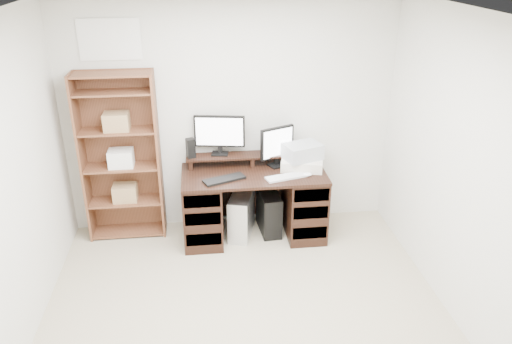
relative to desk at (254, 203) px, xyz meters
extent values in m
cube|color=tan|center=(-0.21, -1.64, -0.40)|extent=(3.50, 4.00, 0.02)
cube|color=white|center=(-0.21, -1.64, 2.12)|extent=(3.50, 4.00, 0.02)
cube|color=silver|center=(-0.21, 0.37, 0.86)|extent=(3.50, 0.02, 2.50)
cube|color=silver|center=(1.55, -1.64, 0.86)|extent=(0.02, 4.00, 2.50)
cube|color=white|center=(-1.36, 0.35, 1.69)|extent=(0.60, 0.01, 0.40)
cube|color=black|center=(0.00, -0.01, 0.35)|extent=(1.50, 0.70, 0.03)
cube|color=black|center=(-0.55, -0.01, -0.03)|extent=(0.40, 0.66, 0.72)
cube|color=black|center=(0.55, -0.01, -0.03)|extent=(0.40, 0.66, 0.72)
cube|color=black|center=(0.00, 0.32, 0.01)|extent=(1.48, 0.02, 0.65)
cube|color=black|center=(-0.55, -0.34, -0.21)|extent=(0.36, 0.01, 0.14)
cube|color=black|center=(-0.55, -0.34, 0.03)|extent=(0.36, 0.01, 0.14)
cube|color=black|center=(-0.55, -0.34, 0.23)|extent=(0.36, 0.01, 0.14)
cube|color=black|center=(0.55, -0.34, -0.21)|extent=(0.36, 0.01, 0.14)
cube|color=black|center=(0.55, -0.34, 0.03)|extent=(0.36, 0.01, 0.14)
cube|color=black|center=(0.55, -0.34, 0.23)|extent=(0.36, 0.01, 0.14)
cube|color=black|center=(-0.65, 0.21, 0.41)|extent=(0.04, 0.20, 0.10)
cube|color=black|center=(0.00, 0.21, 0.41)|extent=(0.04, 0.20, 0.10)
cube|color=black|center=(0.65, 0.21, 0.41)|extent=(0.04, 0.20, 0.10)
cube|color=black|center=(0.00, 0.21, 0.47)|extent=(1.40, 0.22, 0.02)
cube|color=black|center=(-0.34, 0.25, 0.49)|extent=(0.20, 0.16, 0.02)
cube|color=black|center=(-0.33, 0.26, 0.55)|extent=(0.05, 0.04, 0.10)
cube|color=black|center=(-0.33, 0.26, 0.74)|extent=(0.53, 0.12, 0.34)
cube|color=white|center=(-0.34, 0.25, 0.74)|extent=(0.49, 0.08, 0.30)
cube|color=black|center=(0.28, 0.14, 0.37)|extent=(0.23, 0.21, 0.02)
cube|color=black|center=(0.27, 0.16, 0.43)|extent=(0.06, 0.05, 0.10)
cube|color=black|center=(0.27, 0.16, 0.62)|extent=(0.37, 0.20, 0.34)
cube|color=white|center=(0.28, 0.14, 0.62)|extent=(0.32, 0.15, 0.30)
cube|color=black|center=(-0.64, 0.19, 0.59)|extent=(0.11, 0.11, 0.21)
cube|color=black|center=(-0.32, -0.16, 0.37)|extent=(0.45, 0.29, 0.02)
cube|color=silver|center=(0.31, -0.17, 0.37)|extent=(0.44, 0.24, 0.02)
ellipsoid|color=white|center=(0.54, -0.16, 0.38)|extent=(0.11, 0.08, 0.04)
cube|color=beige|center=(0.52, 0.05, 0.41)|extent=(0.49, 0.42, 0.11)
cube|color=#A7ADB2|center=(0.52, 0.05, 0.55)|extent=(0.45, 0.38, 0.16)
cube|color=silver|center=(-0.13, 0.02, -0.15)|extent=(0.34, 0.52, 0.48)
cube|color=black|center=(0.18, 0.07, -0.16)|extent=(0.24, 0.48, 0.47)
cube|color=#19FF33|center=(0.19, -0.16, -0.06)|extent=(0.01, 0.01, 0.01)
cube|color=brown|center=(-1.75, 0.19, 0.51)|extent=(0.02, 0.30, 1.80)
cube|color=brown|center=(-0.98, 0.19, 0.51)|extent=(0.02, 0.30, 1.80)
cube|color=brown|center=(-1.36, 0.33, 0.51)|extent=(0.80, 0.01, 1.80)
cube|color=brown|center=(-1.36, 0.19, -0.36)|extent=(0.75, 0.28, 0.02)
cube|color=brown|center=(-1.36, 0.19, 0.01)|extent=(0.75, 0.28, 0.02)
cube|color=brown|center=(-1.36, 0.19, 0.41)|extent=(0.75, 0.28, 0.02)
cube|color=brown|center=(-1.36, 0.19, 0.81)|extent=(0.75, 0.28, 0.02)
cube|color=brown|center=(-1.36, 0.19, 1.21)|extent=(0.75, 0.28, 0.02)
cube|color=brown|center=(-1.36, 0.19, 1.39)|extent=(0.75, 0.28, 0.02)
cube|color=#A07F54|center=(-1.36, 0.19, 0.11)|extent=(0.25, 0.20, 0.18)
cube|color=white|center=(-1.36, 0.19, 0.51)|extent=(0.25, 0.20, 0.18)
cube|color=#A07F54|center=(-1.36, 0.19, 0.91)|extent=(0.25, 0.20, 0.18)
camera|label=1|loc=(-0.53, -4.71, 2.53)|focal=35.00mm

